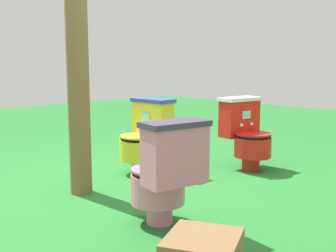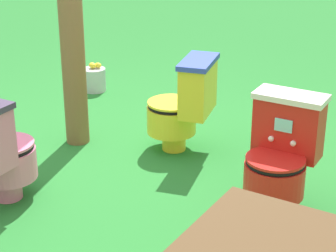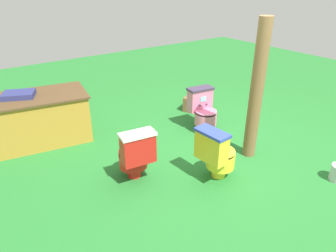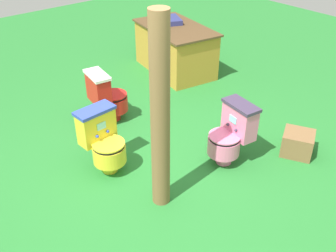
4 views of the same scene
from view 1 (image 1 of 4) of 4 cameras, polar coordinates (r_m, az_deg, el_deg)
ground at (r=3.72m, az=-5.23°, el=-8.57°), size 14.00×14.00×0.00m
toilet_red at (r=4.45m, az=10.36°, el=-0.91°), size 0.47×0.54×0.73m
toilet_pink at (r=2.85m, az=-0.36°, el=-6.19°), size 0.47×0.54×0.73m
toilet_yellow at (r=4.24m, az=-3.03°, el=-1.25°), size 0.52×0.45×0.73m
wooden_post at (r=3.58m, az=-11.83°, el=6.63°), size 0.18×0.18×1.97m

